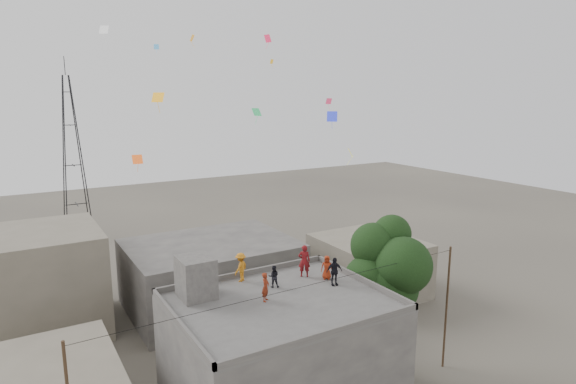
# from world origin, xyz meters

# --- Properties ---
(main_building) EXTENTS (10.00, 8.00, 6.10)m
(main_building) POSITION_xyz_m (0.00, 0.00, 3.05)
(main_building) COLOR #484543
(main_building) RESTS_ON ground
(parapet) EXTENTS (10.00, 8.00, 0.30)m
(parapet) POSITION_xyz_m (0.00, 0.00, 6.25)
(parapet) COLOR #484543
(parapet) RESTS_ON main_building
(stair_head_box) EXTENTS (1.60, 1.80, 2.00)m
(stair_head_box) POSITION_xyz_m (-3.20, 2.60, 7.10)
(stair_head_box) COLOR #484543
(stair_head_box) RESTS_ON main_building
(neighbor_north) EXTENTS (12.00, 9.00, 5.00)m
(neighbor_north) POSITION_xyz_m (2.00, 14.00, 2.50)
(neighbor_north) COLOR #484543
(neighbor_north) RESTS_ON ground
(neighbor_northwest) EXTENTS (9.00, 8.00, 7.00)m
(neighbor_northwest) POSITION_xyz_m (-10.00, 16.00, 3.50)
(neighbor_northwest) COLOR #686152
(neighbor_northwest) RESTS_ON ground
(neighbor_east) EXTENTS (7.00, 8.00, 4.40)m
(neighbor_east) POSITION_xyz_m (14.00, 10.00, 2.20)
(neighbor_east) COLOR #686152
(neighbor_east) RESTS_ON ground
(tree) EXTENTS (4.90, 4.60, 9.10)m
(tree) POSITION_xyz_m (7.37, 0.60, 6.10)
(tree) COLOR black
(tree) RESTS_ON ground
(utility_line) EXTENTS (20.12, 0.62, 7.40)m
(utility_line) POSITION_xyz_m (0.50, -1.25, 3.83)
(utility_line) COLOR black
(utility_line) RESTS_ON ground
(transmission_tower) EXTENTS (2.97, 2.97, 20.01)m
(transmission_tower) POSITION_xyz_m (-4.00, 40.00, 9.07)
(transmission_tower) COLOR black
(transmission_tower) RESTS_ON ground
(person_red_adult) EXTENTS (0.77, 0.70, 1.77)m
(person_red_adult) POSITION_xyz_m (2.76, 2.18, 6.99)
(person_red_adult) COLOR maroon
(person_red_adult) RESTS_ON main_building
(person_orange_child) EXTENTS (0.75, 0.70, 1.29)m
(person_orange_child) POSITION_xyz_m (3.61, 1.28, 6.74)
(person_orange_child) COLOR #9C2A11
(person_orange_child) RESTS_ON main_building
(person_dark_child) EXTENTS (0.70, 0.65, 1.16)m
(person_dark_child) POSITION_xyz_m (0.62, 1.73, 6.68)
(person_dark_child) COLOR black
(person_dark_child) RESTS_ON main_building
(person_dark_adult) EXTENTS (0.93, 0.54, 1.49)m
(person_dark_adult) POSITION_xyz_m (3.44, 0.38, 6.84)
(person_dark_adult) COLOR black
(person_dark_adult) RESTS_ON main_building
(person_orange_adult) EXTENTS (1.15, 1.03, 1.54)m
(person_orange_adult) POSITION_xyz_m (-0.47, 3.34, 6.87)
(person_orange_adult) COLOR orange
(person_orange_adult) RESTS_ON main_building
(person_red_child) EXTENTS (0.61, 0.60, 1.41)m
(person_red_child) POSITION_xyz_m (-0.54, 0.44, 6.81)
(person_red_child) COLOR maroon
(person_red_child) RESTS_ON main_building
(kites) EXTENTS (21.82, 16.63, 7.47)m
(kites) POSITION_xyz_m (1.11, 6.81, 16.09)
(kites) COLOR #F15919
(kites) RESTS_ON ground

